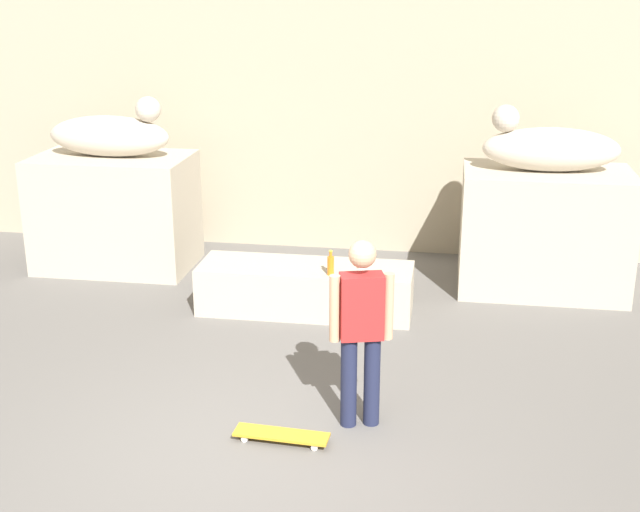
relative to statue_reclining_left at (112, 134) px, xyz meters
The scene contains 11 objects.
ground_plane 5.46m from the statue_reclining_left, 58.43° to the right, with size 40.00×40.00×0.00m, color #605E5B.
facade_wall 3.25m from the statue_reclining_left, 28.88° to the left, with size 11.71×0.60×5.56m, color tan.
pedestal_left 1.03m from the statue_reclining_left, behind, with size 1.99×1.22×1.49m, color #B7AD99.
pedestal_right 5.54m from the statue_reclining_left, ahead, with size 1.99×1.22×1.49m, color #B7AD99.
statue_reclining_left is the anchor object (origin of this frame).
statue_reclining_right 5.41m from the statue_reclining_left, ahead, with size 1.62×0.62×0.78m.
ledge_block 3.31m from the statue_reclining_left, 23.48° to the right, with size 2.44×0.78×0.55m, color #B7AD99.
skater 5.20m from the statue_reclining_left, 45.30° to the right, with size 0.52×0.29×1.67m.
skateboard 5.32m from the statue_reclining_left, 53.46° to the right, with size 0.81×0.25×0.08m.
bottle_orange 3.53m from the statue_reclining_left, 25.22° to the right, with size 0.07×0.07×0.29m.
bottle_clear 3.71m from the statue_reclining_left, 19.28° to the right, with size 0.07×0.07×0.29m.
Camera 1 is at (1.58, -5.71, 3.73)m, focal length 47.33 mm.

